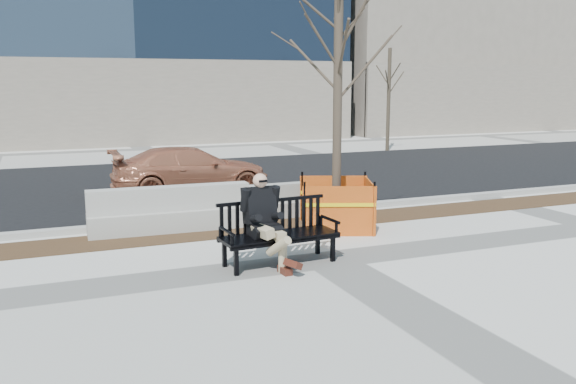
% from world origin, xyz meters
% --- Properties ---
extents(ground, '(120.00, 120.00, 0.00)m').
position_xyz_m(ground, '(0.00, 0.00, 0.00)').
color(ground, beige).
rests_on(ground, ground).
extents(mulch_strip, '(40.00, 1.20, 0.02)m').
position_xyz_m(mulch_strip, '(0.00, 2.60, 0.00)').
color(mulch_strip, '#47301C').
rests_on(mulch_strip, ground).
extents(asphalt_street, '(60.00, 10.40, 0.01)m').
position_xyz_m(asphalt_street, '(0.00, 8.80, 0.00)').
color(asphalt_street, black).
rests_on(asphalt_street, ground).
extents(curb, '(60.00, 0.25, 0.12)m').
position_xyz_m(curb, '(0.00, 3.55, 0.06)').
color(curb, '#9E9B93').
rests_on(curb, ground).
extents(bench, '(2.03, 0.85, 1.06)m').
position_xyz_m(bench, '(-0.85, 0.08, 0.00)').
color(bench, black).
rests_on(bench, ground).
extents(seated_man, '(0.72, 1.12, 1.51)m').
position_xyz_m(seated_man, '(-1.12, 0.11, 0.00)').
color(seated_man, black).
rests_on(seated_man, ground).
extents(tree_fence, '(2.79, 2.79, 5.38)m').
position_xyz_m(tree_fence, '(1.14, 1.97, 0.00)').
color(tree_fence, orange).
rests_on(tree_fence, ground).
extents(sedan, '(4.26, 1.77, 1.23)m').
position_xyz_m(sedan, '(-0.60, 7.23, 0.00)').
color(sedan, '#AA6143').
rests_on(sedan, ground).
extents(jersey_barrier_left, '(3.22, 0.76, 0.92)m').
position_xyz_m(jersey_barrier_left, '(-2.04, 3.03, 0.00)').
color(jersey_barrier_left, '#A3A198').
rests_on(jersey_barrier_left, ground).
extents(jersey_barrier_right, '(2.64, 0.54, 0.76)m').
position_xyz_m(jersey_barrier_right, '(0.21, 3.38, 0.00)').
color(jersey_barrier_right, gray).
rests_on(jersey_barrier_right, ground).
extents(far_tree_right, '(2.30, 2.30, 4.73)m').
position_xyz_m(far_tree_right, '(9.71, 13.99, 0.00)').
color(far_tree_right, '#473C2E').
rests_on(far_tree_right, ground).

